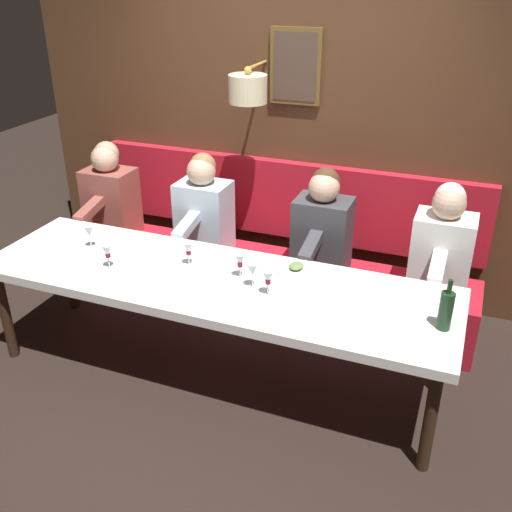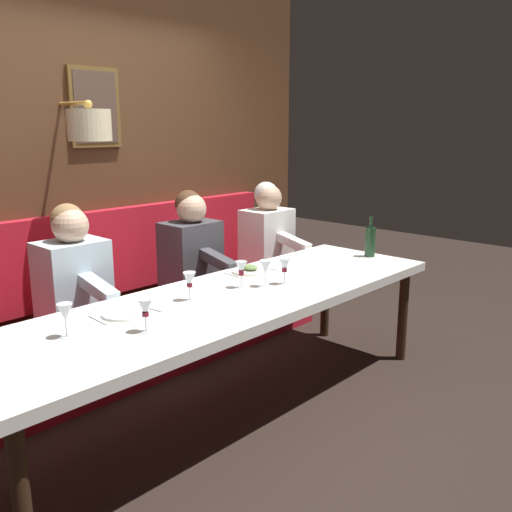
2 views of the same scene
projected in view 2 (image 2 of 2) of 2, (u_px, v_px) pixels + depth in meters
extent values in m
plane|color=black|center=(231.00, 412.00, 3.40)|extent=(12.00, 12.00, 0.00)
cube|color=white|center=(230.00, 301.00, 3.24)|extent=(0.90, 3.05, 0.06)
cylinder|color=#301E12|center=(403.00, 315.00, 4.11)|extent=(0.07, 0.07, 0.68)
cylinder|color=#301E12|center=(22.00, 501.00, 2.08)|extent=(0.07, 0.07, 0.68)
cylinder|color=#301E12|center=(325.00, 296.00, 4.57)|extent=(0.07, 0.07, 0.68)
cube|color=red|center=(142.00, 340.00, 3.94)|extent=(0.52, 3.25, 0.45)
cube|color=#51331E|center=(86.00, 160.00, 4.06)|extent=(0.10, 4.45, 2.90)
cube|color=red|center=(99.00, 254.00, 4.15)|extent=(0.10, 3.25, 0.64)
cube|color=brown|center=(94.00, 107.00, 3.97)|extent=(0.04, 0.39, 0.55)
cube|color=#4C382D|center=(96.00, 107.00, 3.96)|extent=(0.01, 0.33, 0.49)
cylinder|color=#B78E3D|center=(74.00, 103.00, 3.68)|extent=(0.35, 0.02, 0.02)
cylinder|color=beige|center=(89.00, 125.00, 3.60)|extent=(0.28, 0.28, 0.20)
sphere|color=#B78E3D|center=(88.00, 104.00, 3.57)|extent=(0.06, 0.06, 0.06)
cube|color=white|center=(267.00, 242.00, 4.76)|extent=(0.30, 0.40, 0.56)
sphere|color=#D1A889|center=(269.00, 198.00, 4.66)|extent=(0.22, 0.22, 0.22)
sphere|color=silver|center=(266.00, 194.00, 4.67)|extent=(0.20, 0.20, 0.20)
cube|color=white|center=(293.00, 242.00, 4.56)|extent=(0.33, 0.09, 0.14)
cube|color=#3D3D42|center=(191.00, 259.00, 4.16)|extent=(0.30, 0.40, 0.56)
sphere|color=#D1A889|center=(191.00, 209.00, 4.06)|extent=(0.22, 0.22, 0.22)
sphere|color=#4C331E|center=(189.00, 204.00, 4.07)|extent=(0.20, 0.20, 0.20)
cube|color=#3D3D42|center=(218.00, 260.00, 3.96)|extent=(0.33, 0.09, 0.14)
cube|color=silver|center=(73.00, 285.00, 3.48)|extent=(0.30, 0.40, 0.56)
sphere|color=#D1A889|center=(70.00, 226.00, 3.38)|extent=(0.22, 0.22, 0.22)
sphere|color=#937047|center=(67.00, 220.00, 3.39)|extent=(0.20, 0.20, 0.20)
cube|color=silver|center=(98.00, 288.00, 3.28)|extent=(0.33, 0.09, 0.14)
cylinder|color=silver|center=(250.00, 271.00, 3.75)|extent=(0.24, 0.24, 0.01)
ellipsoid|color=#668447|center=(250.00, 267.00, 3.74)|extent=(0.11, 0.09, 0.04)
cube|color=silver|center=(266.00, 268.00, 3.84)|extent=(0.17, 0.03, 0.01)
cube|color=silver|center=(232.00, 275.00, 3.66)|extent=(0.18, 0.04, 0.01)
cylinder|color=white|center=(125.00, 313.00, 2.91)|extent=(0.24, 0.24, 0.01)
cube|color=silver|center=(150.00, 308.00, 3.00)|extent=(0.17, 0.04, 0.01)
cube|color=silver|center=(98.00, 320.00, 2.82)|extent=(0.18, 0.03, 0.01)
cylinder|color=silver|center=(284.00, 284.00, 3.47)|extent=(0.06, 0.06, 0.00)
cylinder|color=silver|center=(284.00, 278.00, 3.46)|extent=(0.01, 0.01, 0.07)
cone|color=silver|center=(285.00, 265.00, 3.44)|extent=(0.07, 0.07, 0.08)
cylinder|color=maroon|center=(284.00, 270.00, 3.45)|extent=(0.03, 0.03, 0.03)
cylinder|color=silver|center=(67.00, 337.00, 2.60)|extent=(0.06, 0.06, 0.00)
cylinder|color=silver|center=(66.00, 329.00, 2.59)|extent=(0.01, 0.01, 0.07)
cone|color=silver|center=(65.00, 312.00, 2.57)|extent=(0.07, 0.07, 0.08)
cylinder|color=silver|center=(190.00, 300.00, 3.15)|extent=(0.06, 0.06, 0.00)
cylinder|color=silver|center=(190.00, 293.00, 3.14)|extent=(0.01, 0.01, 0.07)
cone|color=silver|center=(189.00, 279.00, 3.12)|extent=(0.07, 0.07, 0.08)
cylinder|color=maroon|center=(190.00, 285.00, 3.13)|extent=(0.03, 0.03, 0.02)
cylinder|color=silver|center=(241.00, 287.00, 3.39)|extent=(0.06, 0.06, 0.00)
cylinder|color=silver|center=(241.00, 281.00, 3.38)|extent=(0.01, 0.01, 0.07)
cone|color=silver|center=(241.00, 268.00, 3.37)|extent=(0.07, 0.07, 0.08)
cylinder|color=maroon|center=(241.00, 272.00, 3.37)|extent=(0.03, 0.03, 0.03)
cylinder|color=silver|center=(265.00, 286.00, 3.42)|extent=(0.06, 0.06, 0.00)
cylinder|color=silver|center=(265.00, 280.00, 3.41)|extent=(0.01, 0.01, 0.07)
cone|color=silver|center=(265.00, 267.00, 3.39)|extent=(0.07, 0.07, 0.08)
cylinder|color=silver|center=(146.00, 332.00, 2.67)|extent=(0.06, 0.06, 0.00)
cylinder|color=silver|center=(146.00, 324.00, 2.66)|extent=(0.01, 0.01, 0.07)
cone|color=silver|center=(145.00, 308.00, 2.64)|extent=(0.07, 0.07, 0.08)
cylinder|color=maroon|center=(146.00, 314.00, 2.65)|extent=(0.03, 0.03, 0.02)
cylinder|color=#19381E|center=(370.00, 242.00, 4.17)|extent=(0.08, 0.08, 0.22)
cylinder|color=#19381E|center=(371.00, 222.00, 4.14)|extent=(0.03, 0.03, 0.08)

